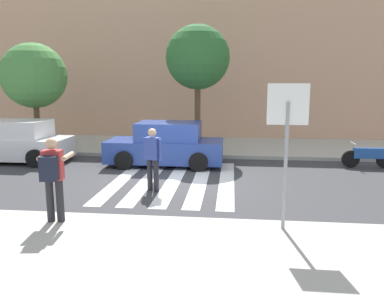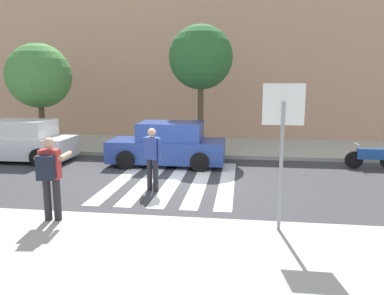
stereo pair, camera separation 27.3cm
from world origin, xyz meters
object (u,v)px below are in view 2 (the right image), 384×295
parked_car_white (20,142)px  street_tree_west (39,76)px  photographer_with_backpack (50,172)px  pedestrian_crossing (152,156)px  street_tree_center (201,58)px  stop_sign (283,125)px  motorcycle (372,157)px  parked_car_blue (168,145)px

parked_car_white → street_tree_west: bearing=97.2°
parked_car_white → street_tree_west: (-0.28, 2.19, 2.47)m
photographer_with_backpack → pedestrian_crossing: 3.19m
parked_car_white → street_tree_center: 7.69m
stop_sign → motorcycle: (3.69, 6.21, -1.76)m
pedestrian_crossing → motorcycle: bearing=27.1°
photographer_with_backpack → pedestrian_crossing: photographer_with_backpack is taller
pedestrian_crossing → street_tree_center: 6.27m
stop_sign → street_tree_west: (-9.33, 8.10, 1.02)m
stop_sign → motorcycle: size_ratio=1.58×
street_tree_west → street_tree_center: size_ratio=0.87×
motorcycle → stop_sign: bearing=-120.7°
street_tree_west → street_tree_center: bearing=0.9°
photographer_with_backpack → street_tree_center: street_tree_center is taller
parked_car_white → parked_car_blue: (5.71, 0.00, 0.00)m
pedestrian_crossing → motorcycle: pedestrian_crossing is taller
pedestrian_crossing → parked_car_blue: size_ratio=0.42×
stop_sign → pedestrian_crossing: size_ratio=1.62×
stop_sign → photographer_with_backpack: size_ratio=1.62×
photographer_with_backpack → motorcycle: photographer_with_backpack is taller
motorcycle → pedestrian_crossing: bearing=-152.9°
street_tree_west → stop_sign: bearing=-41.0°
stop_sign → parked_car_white: (-9.05, 5.91, -1.45)m
parked_car_white → motorcycle: bearing=1.3°
parked_car_blue → motorcycle: size_ratio=2.33×
street_tree_west → street_tree_center: 6.93m
parked_car_white → motorcycle: 12.75m
stop_sign → street_tree_west: 12.40m
stop_sign → street_tree_center: street_tree_center is taller
photographer_with_backpack → parked_car_white: photographer_with_backpack is taller
photographer_with_backpack → motorcycle: bearing=37.6°
parked_car_blue → motorcycle: parked_car_blue is taller
parked_car_white → parked_car_blue: size_ratio=1.00×
street_tree_west → parked_car_blue: bearing=-20.1°
parked_car_white → photographer_with_backpack: bearing=-53.4°
stop_sign → street_tree_center: bearing=106.5°
stop_sign → parked_car_white: 10.91m
motorcycle → street_tree_west: 13.44m
stop_sign → pedestrian_crossing: (-3.15, 2.71, -1.20)m
motorcycle → street_tree_west: size_ratio=0.40×
photographer_with_backpack → street_tree_center: bearing=75.7°
parked_car_blue → street_tree_center: 4.02m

